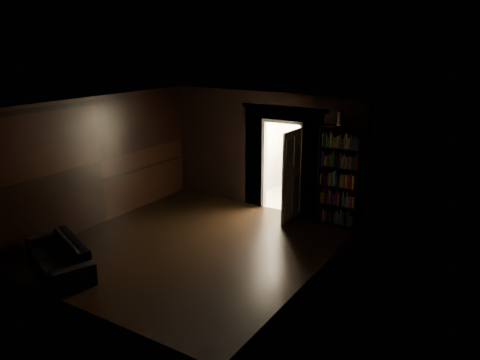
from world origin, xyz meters
name	(u,v)px	position (x,y,z in m)	size (l,w,h in m)	color
ground	(194,245)	(0.00, 0.00, 0.00)	(5.50, 5.50, 0.00)	black
room_walls	(223,153)	(-0.01, 1.07, 1.68)	(5.02, 5.61, 2.84)	black
kitchen_alcove	(302,152)	(0.50, 3.87, 1.21)	(2.20, 1.80, 2.60)	beige
sofa	(58,251)	(-1.40, -2.08, 0.36)	(1.87, 0.81, 0.72)	black
bookshelf	(340,177)	(2.00, 2.55, 1.10)	(0.90, 0.32, 2.20)	black
refrigerator	(305,165)	(0.52, 4.03, 0.82)	(0.74, 0.68, 1.65)	white
door	(291,176)	(0.97, 2.31, 1.02)	(0.85, 0.05, 2.05)	silver
figurine	(339,118)	(1.88, 2.63, 2.35)	(0.10, 0.10, 0.30)	white
bottles	(309,129)	(0.60, 4.03, 1.77)	(0.60, 0.08, 0.24)	black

